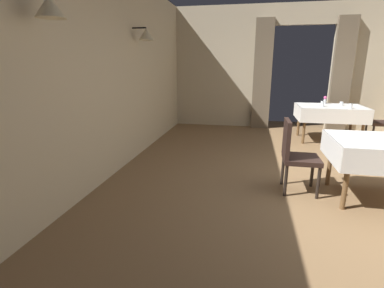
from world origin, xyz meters
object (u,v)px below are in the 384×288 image
(chair_mid_left, at_px, (295,153))
(flower_vase_far, at_px, (325,100))
(glass_far_b, at_px, (322,104))
(glass_far_c, at_px, (341,104))
(dining_table_far, at_px, (330,111))
(glass_far_d, at_px, (351,106))

(chair_mid_left, xyz_separation_m, flower_vase_far, (1.03, 3.19, 0.33))
(glass_far_b, xyz_separation_m, glass_far_c, (0.43, 0.22, -0.01))
(flower_vase_far, bearing_deg, glass_far_b, -108.05)
(flower_vase_far, bearing_deg, dining_table_far, -80.56)
(dining_table_far, xyz_separation_m, chair_mid_left, (-1.08, -2.87, -0.14))
(glass_far_c, bearing_deg, flower_vase_far, 138.14)
(glass_far_d, bearing_deg, glass_far_b, 158.13)
(glass_far_b, distance_m, glass_far_d, 0.52)
(glass_far_b, height_order, glass_far_c, glass_far_b)
(chair_mid_left, bearing_deg, flower_vase_far, 72.19)
(flower_vase_far, height_order, glass_far_b, flower_vase_far)
(flower_vase_far, relative_size, glass_far_b, 1.50)
(dining_table_far, xyz_separation_m, glass_far_d, (0.28, -0.34, 0.15))
(chair_mid_left, distance_m, glass_far_b, 2.87)
(glass_far_d, bearing_deg, flower_vase_far, 116.46)
(glass_far_d, bearing_deg, glass_far_c, 97.60)
(glass_far_b, relative_size, glass_far_d, 1.14)
(dining_table_far, relative_size, glass_far_b, 11.74)
(dining_table_far, height_order, glass_far_c, glass_far_c)
(flower_vase_far, relative_size, glass_far_c, 2.00)
(dining_table_far, bearing_deg, glass_far_c, 19.24)
(dining_table_far, relative_size, chair_mid_left, 1.44)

